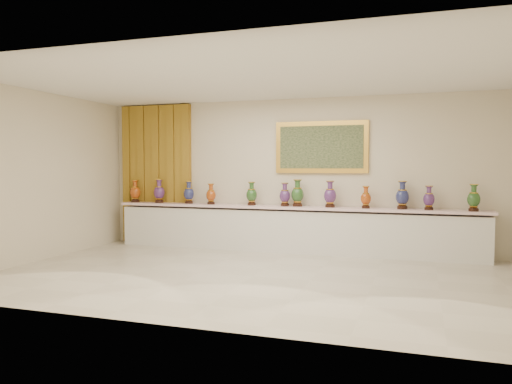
{
  "coord_description": "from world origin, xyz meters",
  "views": [
    {
      "loc": [
        2.42,
        -7.11,
        1.68
      ],
      "look_at": [
        -0.52,
        1.7,
        1.19
      ],
      "focal_mm": 35.0,
      "sensor_mm": 36.0,
      "label": 1
    }
  ],
  "objects_px": {
    "vase_2": "(189,194)",
    "vase_0": "(135,192)",
    "vase_1": "(159,192)",
    "counter": "(290,230)"
  },
  "relations": [
    {
      "from": "counter",
      "to": "vase_2",
      "type": "xyz_separation_m",
      "value": [
        -2.17,
        -0.01,
        0.67
      ]
    },
    {
      "from": "vase_2",
      "to": "vase_0",
      "type": "bearing_deg",
      "value": 179.94
    },
    {
      "from": "counter",
      "to": "vase_1",
      "type": "distance_m",
      "value": 2.95
    },
    {
      "from": "vase_1",
      "to": "vase_2",
      "type": "distance_m",
      "value": 0.69
    },
    {
      "from": "vase_0",
      "to": "vase_2",
      "type": "height_order",
      "value": "vase_0"
    },
    {
      "from": "vase_1",
      "to": "vase_2",
      "type": "bearing_deg",
      "value": 0.21
    },
    {
      "from": "vase_0",
      "to": "vase_1",
      "type": "xyz_separation_m",
      "value": [
        0.59,
        -0.0,
        0.01
      ]
    },
    {
      "from": "vase_0",
      "to": "vase_1",
      "type": "distance_m",
      "value": 0.59
    },
    {
      "from": "vase_0",
      "to": "vase_1",
      "type": "height_order",
      "value": "vase_1"
    },
    {
      "from": "counter",
      "to": "vase_1",
      "type": "bearing_deg",
      "value": -179.7
    }
  ]
}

